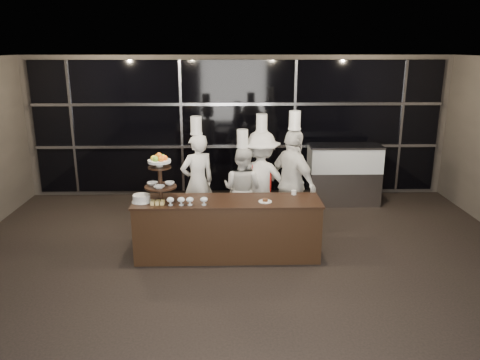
{
  "coord_description": "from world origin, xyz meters",
  "views": [
    {
      "loc": [
        -0.21,
        -4.95,
        3.16
      ],
      "look_at": [
        -0.03,
        2.08,
        1.15
      ],
      "focal_mm": 35.0,
      "sensor_mm": 36.0,
      "label": 1
    }
  ],
  "objects_px": {
    "layer_cake": "(142,198)",
    "chef_b": "(242,189)",
    "buffet_counter": "(228,228)",
    "chef_a": "(198,181)",
    "display_stand": "(160,174)",
    "display_case": "(344,171)",
    "chef_c": "(261,180)",
    "chef_d": "(293,183)"
  },
  "relations": [
    {
      "from": "display_stand",
      "to": "chef_c",
      "type": "distance_m",
      "value": 2.05
    },
    {
      "from": "display_case",
      "to": "chef_c",
      "type": "bearing_deg",
      "value": -143.91
    },
    {
      "from": "display_case",
      "to": "chef_b",
      "type": "xyz_separation_m",
      "value": [
        -2.14,
        -1.46,
        0.09
      ]
    },
    {
      "from": "buffet_counter",
      "to": "display_case",
      "type": "height_order",
      "value": "display_case"
    },
    {
      "from": "chef_b",
      "to": "chef_d",
      "type": "distance_m",
      "value": 0.9
    },
    {
      "from": "chef_c",
      "to": "chef_d",
      "type": "height_order",
      "value": "chef_d"
    },
    {
      "from": "display_stand",
      "to": "layer_cake",
      "type": "relative_size",
      "value": 2.48
    },
    {
      "from": "buffet_counter",
      "to": "chef_a",
      "type": "bearing_deg",
      "value": 114.35
    },
    {
      "from": "buffet_counter",
      "to": "display_case",
      "type": "bearing_deg",
      "value": 46.4
    },
    {
      "from": "display_case",
      "to": "chef_d",
      "type": "distance_m",
      "value": 2.17
    },
    {
      "from": "buffet_counter",
      "to": "chef_c",
      "type": "height_order",
      "value": "chef_c"
    },
    {
      "from": "layer_cake",
      "to": "chef_b",
      "type": "bearing_deg",
      "value": 35.68
    },
    {
      "from": "display_stand",
      "to": "chef_c",
      "type": "relative_size",
      "value": 0.36
    },
    {
      "from": "display_stand",
      "to": "chef_a",
      "type": "bearing_deg",
      "value": 67.56
    },
    {
      "from": "chef_a",
      "to": "chef_c",
      "type": "xyz_separation_m",
      "value": [
        1.12,
        0.05,
        -0.0
      ]
    },
    {
      "from": "chef_c",
      "to": "buffet_counter",
      "type": "bearing_deg",
      "value": -116.28
    },
    {
      "from": "chef_d",
      "to": "display_case",
      "type": "bearing_deg",
      "value": 52.96
    },
    {
      "from": "display_stand",
      "to": "chef_d",
      "type": "bearing_deg",
      "value": 20.87
    },
    {
      "from": "chef_a",
      "to": "chef_d",
      "type": "distance_m",
      "value": 1.66
    },
    {
      "from": "chef_a",
      "to": "chef_b",
      "type": "height_order",
      "value": "chef_a"
    },
    {
      "from": "chef_b",
      "to": "chef_d",
      "type": "relative_size",
      "value": 0.84
    },
    {
      "from": "layer_cake",
      "to": "chef_b",
      "type": "height_order",
      "value": "chef_b"
    },
    {
      "from": "layer_cake",
      "to": "display_case",
      "type": "height_order",
      "value": "display_case"
    },
    {
      "from": "chef_b",
      "to": "chef_c",
      "type": "relative_size",
      "value": 0.88
    },
    {
      "from": "buffet_counter",
      "to": "layer_cake",
      "type": "distance_m",
      "value": 1.38
    },
    {
      "from": "buffet_counter",
      "to": "chef_a",
      "type": "height_order",
      "value": "chef_a"
    },
    {
      "from": "display_case",
      "to": "chef_d",
      "type": "relative_size",
      "value": 0.68
    },
    {
      "from": "buffet_counter",
      "to": "layer_cake",
      "type": "xyz_separation_m",
      "value": [
        -1.28,
        -0.05,
        0.51
      ]
    },
    {
      "from": "buffet_counter",
      "to": "chef_a",
      "type": "relative_size",
      "value": 1.4
    },
    {
      "from": "buffet_counter",
      "to": "display_stand",
      "type": "distance_m",
      "value": 1.33
    },
    {
      "from": "chef_b",
      "to": "chef_c",
      "type": "height_order",
      "value": "chef_c"
    },
    {
      "from": "buffet_counter",
      "to": "layer_cake",
      "type": "bearing_deg",
      "value": -177.77
    },
    {
      "from": "layer_cake",
      "to": "buffet_counter",
      "type": "bearing_deg",
      "value": 2.23
    },
    {
      "from": "buffet_counter",
      "to": "chef_c",
      "type": "bearing_deg",
      "value": 63.72
    },
    {
      "from": "buffet_counter",
      "to": "display_case",
      "type": "relative_size",
      "value": 1.94
    },
    {
      "from": "chef_a",
      "to": "layer_cake",
      "type": "bearing_deg",
      "value": -122.29
    },
    {
      "from": "display_stand",
      "to": "chef_b",
      "type": "height_order",
      "value": "chef_b"
    },
    {
      "from": "display_case",
      "to": "layer_cake",
      "type": "bearing_deg",
      "value": -145.11
    },
    {
      "from": "buffet_counter",
      "to": "chef_b",
      "type": "height_order",
      "value": "chef_b"
    },
    {
      "from": "chef_b",
      "to": "chef_c",
      "type": "distance_m",
      "value": 0.38
    },
    {
      "from": "layer_cake",
      "to": "chef_d",
      "type": "xyz_separation_m",
      "value": [
        2.39,
        0.85,
        -0.03
      ]
    },
    {
      "from": "buffet_counter",
      "to": "layer_cake",
      "type": "relative_size",
      "value": 9.47
    }
  ]
}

